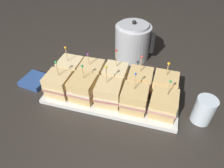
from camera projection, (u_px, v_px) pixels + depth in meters
The scene contains 15 objects.
ground_plane at pixel (112, 96), 0.88m from camera, with size 6.00×6.00×0.00m, color #2D2823.
serving_platter at pixel (112, 94), 0.87m from camera, with size 0.57×0.25×0.02m.
sandwich_front_far_left at pixel (59, 84), 0.84m from camera, with size 0.10×0.10×0.16m.
sandwich_front_left at pixel (83, 88), 0.82m from camera, with size 0.11×0.11×0.16m.
sandwich_front_center at pixel (108, 93), 0.80m from camera, with size 0.11×0.11×0.18m.
sandwich_front_right at pixel (134, 99), 0.78m from camera, with size 0.10×0.10×0.17m.
sandwich_front_far_right at pixel (163, 104), 0.76m from camera, with size 0.11×0.11×0.16m.
sandwich_back_far_left at pixel (71, 69), 0.92m from camera, with size 0.10×0.10×0.17m.
sandwich_back_left at pixel (92, 73), 0.89m from camera, with size 0.10×0.11×0.16m.
sandwich_back_center at pixel (116, 76), 0.88m from camera, with size 0.10×0.10×0.18m.
sandwich_back_right at pixel (140, 81), 0.85m from camera, with size 0.10×0.10×0.18m.
sandwich_back_far_right at pixel (165, 86), 0.83m from camera, with size 0.11×0.11×0.16m.
kettle_steel at pixel (133, 41), 1.05m from camera, with size 0.21×0.19×0.21m.
drinking_glass at pixel (204, 110), 0.75m from camera, with size 0.08×0.08×0.11m.
napkin_stack at pixel (35, 80), 0.94m from camera, with size 0.12×0.12×0.02m.
Camera 1 is at (0.17, -0.60, 0.62)m, focal length 32.00 mm.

